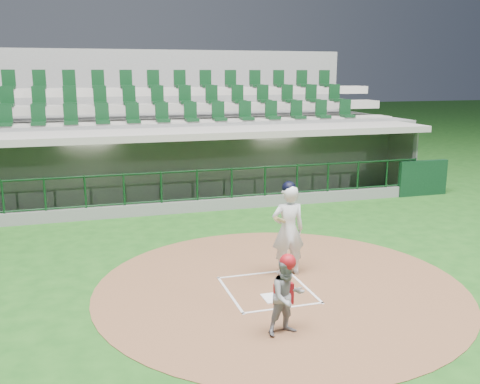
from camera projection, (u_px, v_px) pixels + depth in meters
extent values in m
plane|color=#194915|center=(262.00, 285.00, 10.53)|extent=(120.00, 120.00, 0.00)
cylinder|color=brown|center=(280.00, 287.00, 10.43)|extent=(7.20, 7.20, 0.01)
cube|color=white|center=(275.00, 298.00, 9.87)|extent=(0.43, 0.43, 0.02)
cube|color=silver|center=(230.00, 294.00, 10.04)|extent=(0.05, 1.80, 0.01)
cube|color=white|center=(303.00, 285.00, 10.46)|extent=(0.05, 1.80, 0.01)
cube|color=white|center=(254.00, 274.00, 11.04)|extent=(1.55, 0.05, 0.01)
cube|color=silver|center=(284.00, 308.00, 9.46)|extent=(1.55, 0.05, 0.01)
cube|color=slate|center=(188.00, 216.00, 17.66)|extent=(15.00, 3.00, 0.10)
cube|color=gray|center=(178.00, 167.00, 18.85)|extent=(15.00, 0.20, 2.70)
cube|color=#AEAA9A|center=(179.00, 160.00, 18.68)|extent=(13.50, 0.04, 0.90)
cube|color=slate|center=(389.00, 164.00, 19.47)|extent=(0.20, 3.00, 2.70)
cube|color=gray|center=(188.00, 131.00, 16.81)|extent=(15.40, 3.50, 0.20)
cube|color=slate|center=(198.00, 207.00, 16.06)|extent=(15.00, 0.15, 0.40)
cube|color=black|center=(197.00, 155.00, 15.72)|extent=(15.00, 0.01, 0.95)
cube|color=brown|center=(182.00, 201.00, 18.58)|extent=(12.75, 0.40, 0.45)
cube|color=white|center=(89.00, 137.00, 16.22)|extent=(1.30, 0.35, 0.04)
cube|color=white|center=(274.00, 131.00, 17.91)|extent=(1.30, 0.35, 0.04)
cube|color=black|center=(423.00, 178.00, 18.11)|extent=(1.80, 0.18, 1.20)
imported|color=#A71912|center=(20.00, 194.00, 16.90)|extent=(1.25, 1.02, 1.68)
imported|color=#B41613|center=(122.00, 188.00, 17.50)|extent=(1.15, 0.76, 1.82)
imported|color=#A71B12|center=(254.00, 179.00, 19.05)|extent=(1.00, 0.83, 1.76)
imported|color=#A51D11|center=(314.00, 177.00, 19.76)|extent=(1.58, 0.65, 1.65)
cube|color=slate|center=(170.00, 152.00, 20.33)|extent=(17.00, 6.50, 2.50)
cube|color=gray|center=(176.00, 125.00, 18.68)|extent=(16.60, 0.95, 0.30)
cube|color=gray|center=(171.00, 108.00, 19.44)|extent=(16.60, 0.95, 0.30)
cube|color=#B0A99F|center=(167.00, 91.00, 20.21)|extent=(16.60, 0.95, 0.30)
cube|color=gray|center=(156.00, 110.00, 23.16)|extent=(17.00, 0.25, 5.05)
imported|color=silver|center=(288.00, 230.00, 10.88)|extent=(0.72, 0.50, 1.88)
sphere|color=black|center=(289.00, 188.00, 10.69)|extent=(0.28, 0.28, 0.28)
cylinder|color=#A08749|center=(281.00, 220.00, 10.51)|extent=(0.58, 0.79, 0.39)
imported|color=gray|center=(287.00, 297.00, 8.41)|extent=(0.68, 0.57, 1.25)
sphere|color=#A81219|center=(288.00, 262.00, 8.29)|extent=(0.26, 0.26, 0.26)
cube|color=maroon|center=(284.00, 294.00, 8.56)|extent=(0.32, 0.10, 0.35)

